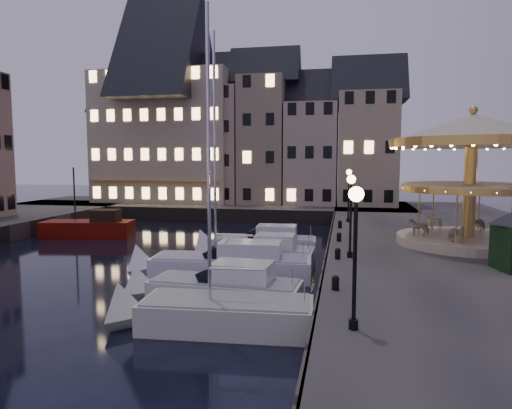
% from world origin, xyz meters
% --- Properties ---
extents(ground, '(160.00, 160.00, 0.00)m').
position_xyz_m(ground, '(0.00, 0.00, 0.00)').
color(ground, black).
rests_on(ground, ground).
extents(quay_east, '(16.00, 56.00, 1.30)m').
position_xyz_m(quay_east, '(14.00, 6.00, 0.65)').
color(quay_east, '#474442').
rests_on(quay_east, ground).
extents(quay_north, '(44.00, 12.00, 1.30)m').
position_xyz_m(quay_north, '(-8.00, 28.00, 0.65)').
color(quay_north, '#474442').
rests_on(quay_north, ground).
extents(quaywall_e, '(0.15, 44.00, 1.30)m').
position_xyz_m(quaywall_e, '(6.00, 6.00, 0.65)').
color(quaywall_e, '#47423A').
rests_on(quaywall_e, ground).
extents(quaywall_n, '(48.00, 0.15, 1.30)m').
position_xyz_m(quaywall_n, '(-6.00, 22.00, 0.65)').
color(quaywall_n, '#47423A').
rests_on(quaywall_n, ground).
extents(streetlamp_a, '(0.44, 0.44, 4.17)m').
position_xyz_m(streetlamp_a, '(7.20, -9.00, 4.02)').
color(streetlamp_a, black).
rests_on(streetlamp_a, quay_east).
extents(streetlamp_b, '(0.44, 0.44, 4.17)m').
position_xyz_m(streetlamp_b, '(7.20, 1.00, 4.02)').
color(streetlamp_b, black).
rests_on(streetlamp_b, quay_east).
extents(streetlamp_c, '(0.44, 0.44, 4.17)m').
position_xyz_m(streetlamp_c, '(7.20, 14.50, 4.02)').
color(streetlamp_c, black).
rests_on(streetlamp_c, quay_east).
extents(bollard_a, '(0.30, 0.30, 0.57)m').
position_xyz_m(bollard_a, '(6.60, -5.00, 1.60)').
color(bollard_a, black).
rests_on(bollard_a, quay_east).
extents(bollard_b, '(0.30, 0.30, 0.57)m').
position_xyz_m(bollard_b, '(6.60, 0.50, 1.60)').
color(bollard_b, black).
rests_on(bollard_b, quay_east).
extents(bollard_c, '(0.30, 0.30, 0.57)m').
position_xyz_m(bollard_c, '(6.60, 5.50, 1.60)').
color(bollard_c, black).
rests_on(bollard_c, quay_east).
extents(bollard_d, '(0.30, 0.30, 0.57)m').
position_xyz_m(bollard_d, '(6.60, 11.00, 1.60)').
color(bollard_d, black).
rests_on(bollard_d, quay_east).
extents(townhouse_na, '(5.50, 8.00, 12.80)m').
position_xyz_m(townhouse_na, '(-19.50, 30.00, 7.78)').
color(townhouse_na, slate).
rests_on(townhouse_na, quay_north).
extents(townhouse_nb, '(6.16, 8.00, 13.80)m').
position_xyz_m(townhouse_nb, '(-14.05, 30.00, 8.28)').
color(townhouse_nb, slate).
rests_on(townhouse_nb, quay_north).
extents(townhouse_nc, '(6.82, 8.00, 14.80)m').
position_xyz_m(townhouse_nc, '(-8.00, 30.00, 8.78)').
color(townhouse_nc, tan).
rests_on(townhouse_nc, quay_north).
extents(townhouse_nd, '(5.50, 8.00, 15.80)m').
position_xyz_m(townhouse_nd, '(-2.25, 30.00, 9.28)').
color(townhouse_nd, gray).
rests_on(townhouse_nd, quay_north).
extents(townhouse_ne, '(6.16, 8.00, 12.80)m').
position_xyz_m(townhouse_ne, '(3.20, 30.00, 7.78)').
color(townhouse_ne, '#B3A18D').
rests_on(townhouse_ne, quay_north).
extents(townhouse_nf, '(6.82, 8.00, 13.80)m').
position_xyz_m(townhouse_nf, '(9.25, 30.00, 8.28)').
color(townhouse_nf, tan).
rests_on(townhouse_nf, quay_north).
extents(hotel_corner, '(17.60, 9.00, 16.80)m').
position_xyz_m(hotel_corner, '(-14.00, 30.00, 9.78)').
color(hotel_corner, '#C1B594').
rests_on(hotel_corner, quay_north).
extents(motorboat_a, '(7.37, 2.81, 12.25)m').
position_xyz_m(motorboat_a, '(2.16, -6.51, 0.54)').
color(motorboat_a, beige).
rests_on(motorboat_a, ground).
extents(motorboat_b, '(7.52, 2.59, 2.15)m').
position_xyz_m(motorboat_b, '(1.55, -3.83, 0.64)').
color(motorboat_b, silver).
rests_on(motorboat_b, ground).
extents(motorboat_c, '(9.49, 3.09, 12.57)m').
position_xyz_m(motorboat_c, '(0.67, 0.77, 0.68)').
color(motorboat_c, white).
rests_on(motorboat_c, ground).
extents(motorboat_d, '(6.84, 2.31, 2.15)m').
position_xyz_m(motorboat_d, '(1.89, 3.49, 0.64)').
color(motorboat_d, silver).
rests_on(motorboat_d, ground).
extents(motorboat_e, '(7.79, 2.57, 2.15)m').
position_xyz_m(motorboat_e, '(1.35, 7.05, 0.64)').
color(motorboat_e, silver).
rests_on(motorboat_e, ground).
extents(red_fishing_boat, '(7.38, 3.61, 5.82)m').
position_xyz_m(red_fishing_boat, '(-13.27, 11.05, 0.69)').
color(red_fishing_boat, '#640A04').
rests_on(red_fishing_boat, ground).
extents(carousel, '(9.10, 9.10, 7.96)m').
position_xyz_m(carousel, '(13.97, 5.88, 6.54)').
color(carousel, '#BFB390').
rests_on(carousel, quay_east).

